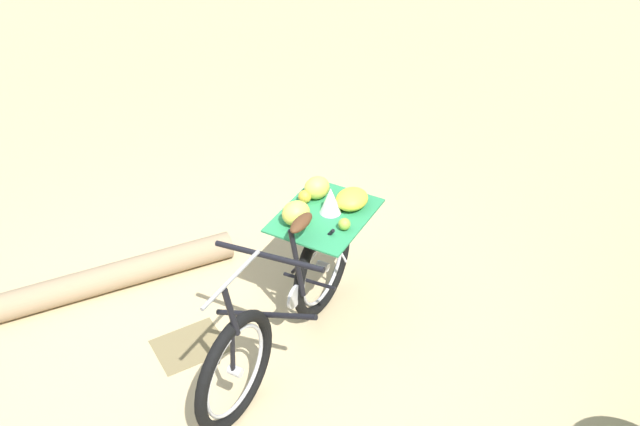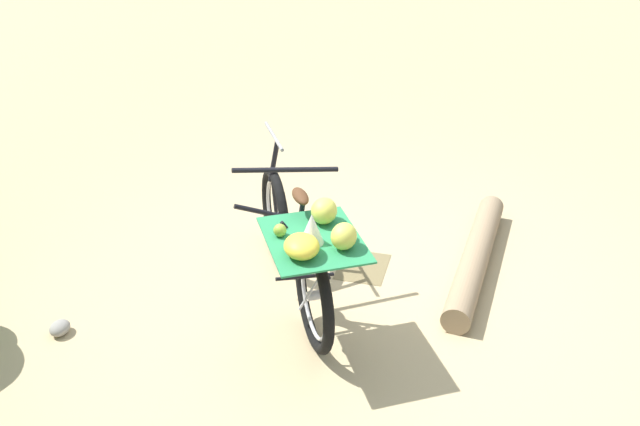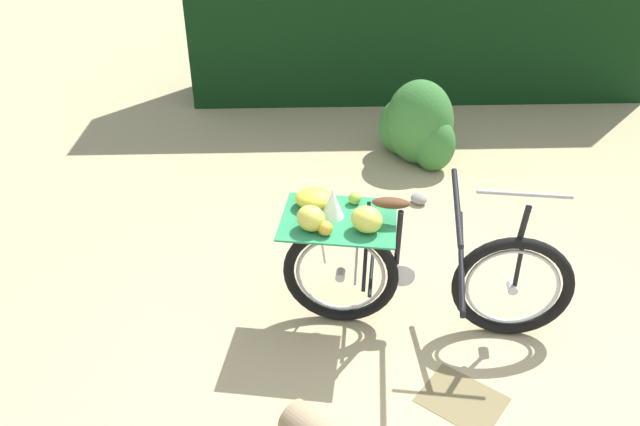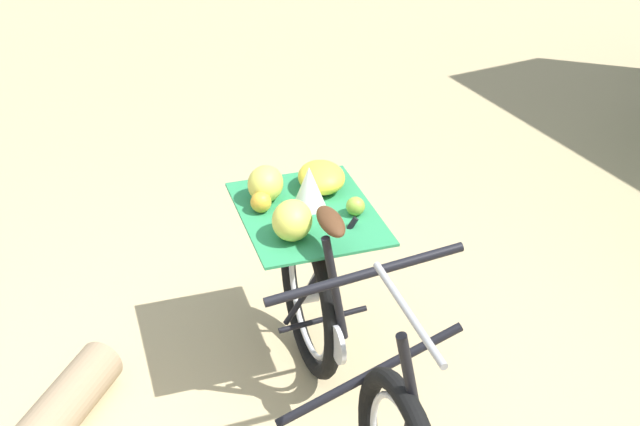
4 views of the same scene
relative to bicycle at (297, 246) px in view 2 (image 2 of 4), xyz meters
name	(u,v)px [view 2 (image 2 of 4)]	position (x,y,z in m)	size (l,w,h in m)	color
ground_plane	(338,287)	(0.30, -0.20, -0.49)	(60.00, 60.00, 0.00)	tan
bicycle	(297,246)	(0.00, 0.00, 0.00)	(1.68, 1.17, 1.03)	black
fallen_log	(476,256)	(0.82, -1.13, -0.39)	(0.20, 0.20, 1.70)	#937A5B
path_stone	(60,328)	(-0.68, 1.41, -0.44)	(0.15, 0.12, 0.09)	gray
leaf_litter_patch	(363,267)	(0.61, -0.32, -0.48)	(0.44, 0.36, 0.01)	olive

